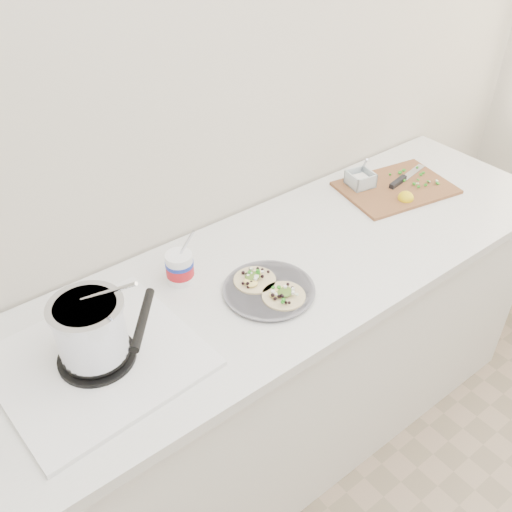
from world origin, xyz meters
TOP-DOWN VIEW (x-y plane):
  - counter at (0.00, 1.43)m, footprint 2.44×0.66m
  - stove at (-0.49, 1.40)m, footprint 0.51×0.48m
  - taco_plate at (0.03, 1.34)m, footprint 0.27×0.27m
  - tub at (-0.15, 1.55)m, footprint 0.08×0.08m
  - cutboard at (0.77, 1.52)m, footprint 0.45×0.35m

SIDE VIEW (x-z plane):
  - counter at x=0.00m, z-range 0.00..0.90m
  - cutboard at x=0.77m, z-range 0.88..0.95m
  - taco_plate at x=0.03m, z-range 0.90..0.94m
  - tub at x=-0.15m, z-range 0.87..1.06m
  - stove at x=-0.49m, z-range 0.86..1.10m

